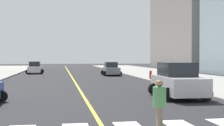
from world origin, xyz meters
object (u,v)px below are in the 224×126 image
at_px(pedestrian_crossing, 159,104).
at_px(fire_hydrant, 151,75).
at_px(car_white_nearest, 35,68).
at_px(car_gray_fourth, 111,69).
at_px(car_silver_second, 178,81).

height_order(pedestrian_crossing, fire_hydrant, pedestrian_crossing).
bearing_deg(car_white_nearest, car_gray_fourth, -32.05).
height_order(car_silver_second, car_gray_fourth, car_silver_second).
bearing_deg(pedestrian_crossing, fire_hydrant, 177.73).
distance_m(pedestrian_crossing, fire_hydrant, 22.64).
bearing_deg(car_silver_second, fire_hydrant, -97.94).
xyz_separation_m(car_white_nearest, fire_hydrant, (12.72, -15.69, -0.24)).
height_order(car_white_nearest, pedestrian_crossing, car_white_nearest).
relative_size(car_white_nearest, car_gray_fourth, 1.00).
relative_size(car_white_nearest, car_silver_second, 0.84).
relative_size(car_white_nearest, fire_hydrant, 4.42).
xyz_separation_m(car_white_nearest, car_gray_fourth, (10.14, -6.32, -0.00)).
height_order(car_white_nearest, car_silver_second, car_silver_second).
distance_m(car_silver_second, car_gray_fourth, 22.93).
xyz_separation_m(car_silver_second, pedestrian_crossing, (-3.79, -8.24, -0.04)).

